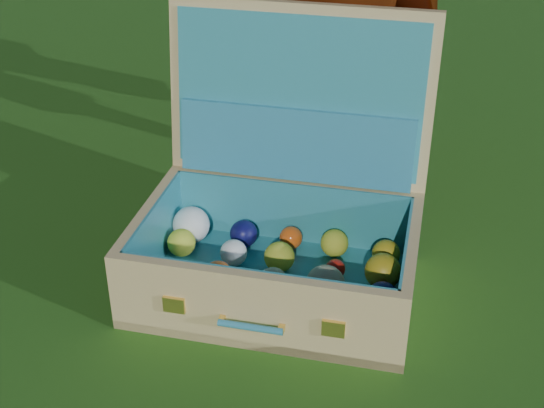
{
  "coord_description": "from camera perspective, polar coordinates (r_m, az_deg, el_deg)",
  "views": [
    {
      "loc": [
        -0.04,
        -1.45,
        1.12
      ],
      "look_at": [
        0.11,
        0.1,
        0.2
      ],
      "focal_mm": 50.0,
      "sensor_mm": 36.0,
      "label": 1
    }
  ],
  "objects": [
    {
      "name": "suitcase",
      "position": [
        1.82,
        0.95,
        -0.64
      ],
      "size": [
        0.79,
        0.71,
        0.63
      ],
      "rotation": [
        0.0,
        0.0,
        -0.32
      ],
      "color": "#DDBB77",
      "rests_on": "ground"
    },
    {
      "name": "ground",
      "position": [
        1.84,
        -3.08,
        -7.08
      ],
      "size": [
        60.0,
        60.0,
        0.0
      ],
      "primitive_type": "plane",
      "color": "#215114",
      "rests_on": "ground"
    }
  ]
}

